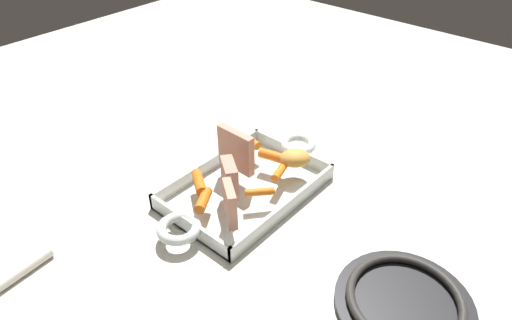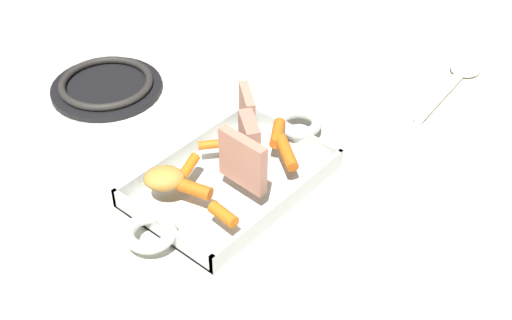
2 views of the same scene
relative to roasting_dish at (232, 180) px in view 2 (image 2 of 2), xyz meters
The scene contains 14 objects.
ground_plane 0.01m from the roasting_dish, ahead, with size 2.19×2.19×0.00m, color silver.
roasting_dish is the anchor object (origin of this frame).
roast_slice_thin 0.07m from the roasting_dish, ahead, with size 0.02×0.06×0.06m, color tan.
roast_slice_thick 0.13m from the roasting_dish, 29.03° to the left, with size 0.01×0.06×0.06m, color tan.
roast_slice_outer 0.08m from the roasting_dish, 109.93° to the right, with size 0.02×0.08×0.08m, color tan.
baby_carrot_southwest 0.08m from the roasting_dish, behind, with size 0.02×0.02×0.05m, color orange.
baby_carrot_southeast 0.07m from the roasting_dish, 137.88° to the left, with size 0.02×0.02×0.05m, color orange.
baby_carrot_long 0.12m from the roasting_dish, 143.31° to the right, with size 0.02×0.02×0.05m, color orange.
baby_carrot_northeast 0.09m from the roasting_dish, 32.56° to the right, with size 0.02×0.02×0.07m, color orange.
baby_carrot_center_right 0.06m from the roasting_dish, 68.70° to the left, with size 0.01×0.01×0.05m, color orange.
baby_carrot_northwest 0.11m from the roasting_dish, ahead, with size 0.02×0.02×0.06m, color orange.
potato_near_roast 0.11m from the roasting_dish, 154.35° to the left, with size 0.06×0.05×0.03m, color gold.
stove_burner_rear 0.35m from the roasting_dish, 82.82° to the left, with size 0.20×0.20×0.02m.
serving_spoon 0.48m from the roasting_dish, 14.80° to the right, with size 0.24×0.06×0.02m.
Camera 2 is at (-0.58, -0.55, 0.71)m, focal length 48.13 mm.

